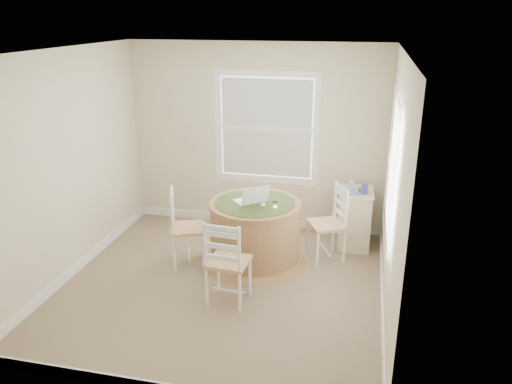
% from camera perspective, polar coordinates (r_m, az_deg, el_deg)
% --- Properties ---
extents(room, '(3.64, 3.64, 2.64)m').
position_cam_1_polar(room, '(5.42, -2.06, 2.05)').
color(room, '#866F55').
rests_on(room, ground).
extents(round_table, '(1.29, 1.29, 0.80)m').
position_cam_1_polar(round_table, '(6.14, -0.11, -4.37)').
color(round_table, brown).
rests_on(round_table, ground).
extents(chair_left, '(0.52, 0.54, 0.95)m').
position_cam_1_polar(chair_left, '(6.15, -7.80, -4.09)').
color(chair_left, white).
rests_on(chair_left, ground).
extents(chair_near, '(0.45, 0.43, 0.95)m').
position_cam_1_polar(chair_near, '(5.33, -3.19, -7.93)').
color(chair_near, white).
rests_on(chair_near, ground).
extents(chair_right, '(0.54, 0.55, 0.95)m').
position_cam_1_polar(chair_right, '(6.26, 8.06, -3.67)').
color(chair_right, white).
rests_on(chair_right, ground).
extents(laptop, '(0.46, 0.46, 0.24)m').
position_cam_1_polar(laptop, '(6.00, -0.55, -0.85)').
color(laptop, white).
rests_on(laptop, round_table).
extents(mouse, '(0.07, 0.11, 0.03)m').
position_cam_1_polar(mouse, '(5.91, 0.83, -1.43)').
color(mouse, white).
rests_on(mouse, round_table).
extents(phone, '(0.05, 0.09, 0.02)m').
position_cam_1_polar(phone, '(5.86, 2.21, -1.75)').
color(phone, '#B7BABF').
rests_on(phone, round_table).
extents(keys, '(0.07, 0.06, 0.02)m').
position_cam_1_polar(keys, '(6.02, 2.20, -1.11)').
color(keys, black).
rests_on(keys, round_table).
extents(corner_chest, '(0.45, 0.59, 0.77)m').
position_cam_1_polar(corner_chest, '(6.73, 11.22, -2.95)').
color(corner_chest, beige).
rests_on(corner_chest, ground).
extents(tissue_box, '(0.12, 0.12, 0.10)m').
position_cam_1_polar(tissue_box, '(6.46, 11.03, 0.21)').
color(tissue_box, '#567DC4').
rests_on(tissue_box, corner_chest).
extents(box_yellow, '(0.15, 0.10, 0.06)m').
position_cam_1_polar(box_yellow, '(6.61, 11.94, 0.42)').
color(box_yellow, '#E2BF4F').
rests_on(box_yellow, corner_chest).
extents(box_blue, '(0.08, 0.08, 0.12)m').
position_cam_1_polar(box_blue, '(6.49, 12.30, 0.32)').
color(box_blue, '#343A9E').
rests_on(box_blue, corner_chest).
extents(cup_cream, '(0.07, 0.07, 0.09)m').
position_cam_1_polar(cup_cream, '(6.69, 10.86, 0.87)').
color(cup_cream, beige).
rests_on(cup_cream, corner_chest).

